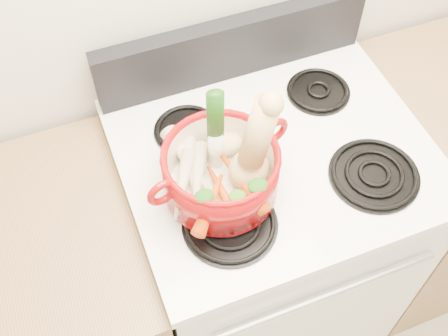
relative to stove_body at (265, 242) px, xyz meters
name	(u,v)px	position (x,y,z in m)	size (l,w,h in m)	color
stove_body	(265,242)	(0.00, 0.00, 0.00)	(0.76, 0.65, 0.92)	silver
cooktop	(276,154)	(0.00, 0.00, 0.47)	(0.78, 0.67, 0.03)	white
control_backsplash	(233,48)	(0.00, 0.30, 0.58)	(0.76, 0.05, 0.18)	black
oven_handle	(328,295)	(0.00, -0.34, 0.32)	(0.02, 0.02, 0.60)	silver
burner_front_left	(230,223)	(-0.19, -0.16, 0.50)	(0.22, 0.22, 0.02)	black
burner_front_right	(374,174)	(0.19, -0.16, 0.50)	(0.22, 0.22, 0.02)	black
burner_back_left	(187,129)	(-0.19, 0.14, 0.50)	(0.17, 0.17, 0.02)	black
burner_back_right	(318,90)	(0.19, 0.14, 0.50)	(0.17, 0.17, 0.02)	black
dutch_oven	(221,172)	(-0.18, -0.07, 0.57)	(0.27, 0.27, 0.13)	maroon
pot_handle_left	(162,192)	(-0.32, -0.10, 0.62)	(0.07, 0.07, 0.02)	maroon
pot_handle_right	(275,131)	(-0.03, -0.03, 0.62)	(0.07, 0.07, 0.02)	maroon
squash	(250,147)	(-0.11, -0.09, 0.66)	(0.10, 0.10, 0.25)	#D8B36E
leek	(215,129)	(-0.17, -0.01, 0.66)	(0.04, 0.04, 0.25)	white
ginger	(225,144)	(-0.13, 0.02, 0.56)	(0.09, 0.07, 0.05)	#DABD86
parsnip_0	(193,171)	(-0.23, -0.03, 0.56)	(0.05, 0.05, 0.25)	beige
parsnip_1	(197,181)	(-0.23, -0.07, 0.57)	(0.04, 0.04, 0.19)	beige
parsnip_2	(189,161)	(-0.23, -0.01, 0.57)	(0.04, 0.04, 0.20)	beige
parsnip_3	(182,184)	(-0.27, -0.07, 0.57)	(0.04, 0.04, 0.17)	beige
carrot_0	(222,192)	(-0.19, -0.11, 0.55)	(0.03, 0.03, 0.15)	#D83D0A
carrot_1	(210,205)	(-0.23, -0.13, 0.56)	(0.03, 0.03, 0.16)	#DB3F0A
carrot_2	(241,181)	(-0.14, -0.10, 0.57)	(0.04, 0.04, 0.19)	#CA4D0A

